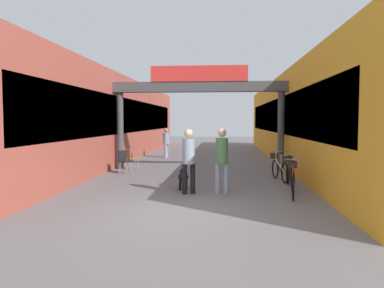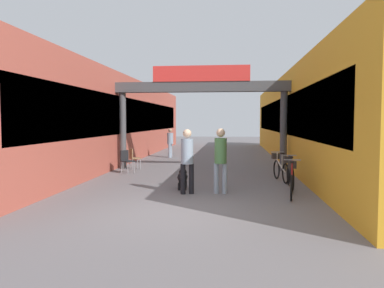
% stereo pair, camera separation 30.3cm
% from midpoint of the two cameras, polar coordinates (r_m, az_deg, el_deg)
% --- Properties ---
extents(ground_plane, '(80.00, 80.00, 0.00)m').
position_cam_midpoint_polar(ground_plane, '(8.49, -1.71, -10.36)').
color(ground_plane, slate).
extents(storefront_left, '(3.00, 26.00, 4.16)m').
position_cam_midpoint_polar(storefront_left, '(20.15, -11.85, 3.59)').
color(storefront_left, '#B25142').
rests_on(storefront_left, ground_plane).
extents(storefront_right, '(3.00, 26.00, 4.16)m').
position_cam_midpoint_polar(storefront_right, '(19.57, 17.88, 3.50)').
color(storefront_right, gold).
rests_on(storefront_right, ground_plane).
extents(arcade_sign_gateway, '(7.40, 0.47, 4.28)m').
position_cam_midpoint_polar(arcade_sign_gateway, '(15.54, 1.99, 7.32)').
color(arcade_sign_gateway, '#4C4C4F').
rests_on(arcade_sign_gateway, ground_plane).
extents(pedestrian_with_dog, '(0.43, 0.43, 1.81)m').
position_cam_midpoint_polar(pedestrian_with_dog, '(10.39, 0.10, -1.94)').
color(pedestrian_with_dog, black).
rests_on(pedestrian_with_dog, ground_plane).
extents(pedestrian_companion, '(0.39, 0.36, 1.83)m').
position_cam_midpoint_polar(pedestrian_companion, '(10.48, 5.20, -1.84)').
color(pedestrian_companion, '#8C9EB2').
rests_on(pedestrian_companion, ground_plane).
extents(pedestrian_carrying_crate, '(0.39, 0.40, 1.62)m').
position_cam_midpoint_polar(pedestrian_carrying_crate, '(20.75, -2.93, 0.46)').
color(pedestrian_carrying_crate, '#8C9EB2').
rests_on(pedestrian_carrying_crate, ground_plane).
extents(dog_on_leash, '(0.36, 0.80, 0.58)m').
position_cam_midpoint_polar(dog_on_leash, '(11.30, -0.68, -5.00)').
color(dog_on_leash, black).
rests_on(dog_on_leash, ground_plane).
extents(bicycle_red_nearest, '(0.47, 1.68, 0.98)m').
position_cam_midpoint_polar(bicycle_red_nearest, '(10.56, 15.76, -5.33)').
color(bicycle_red_nearest, black).
rests_on(bicycle_red_nearest, ground_plane).
extents(bicycle_black_second, '(0.46, 1.69, 0.98)m').
position_cam_midpoint_polar(bicycle_black_second, '(11.95, 15.40, -4.29)').
color(bicycle_black_second, black).
rests_on(bicycle_black_second, ground_plane).
extents(bicycle_silver_third, '(0.47, 1.67, 0.98)m').
position_cam_midpoint_polar(bicycle_silver_third, '(13.14, 13.90, -3.57)').
color(bicycle_silver_third, black).
rests_on(bicycle_silver_third, ground_plane).
extents(bollard_post_metal, '(0.10, 0.10, 0.97)m').
position_cam_midpoint_polar(bollard_post_metal, '(11.26, 5.74, -4.36)').
color(bollard_post_metal, gray).
rests_on(bollard_post_metal, ground_plane).
extents(cafe_chair_black_nearer, '(0.55, 0.55, 0.89)m').
position_cam_midpoint_polar(cafe_chair_black_nearer, '(14.79, -9.40, -2.32)').
color(cafe_chair_black_nearer, gray).
rests_on(cafe_chair_black_nearer, ground_plane).
extents(cafe_chair_wood_farther, '(0.56, 0.56, 0.89)m').
position_cam_midpoint_polar(cafe_chair_wood_farther, '(15.85, -8.41, -1.92)').
color(cafe_chair_wood_farther, gray).
rests_on(cafe_chair_wood_farther, ground_plane).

